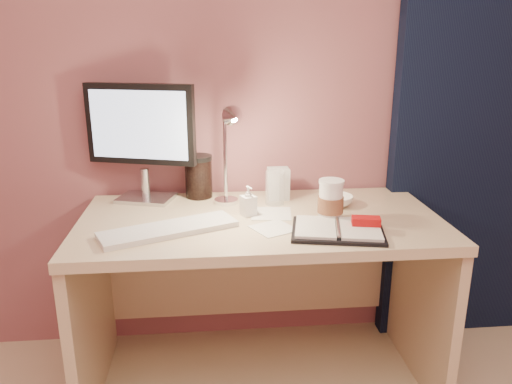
{
  "coord_description": "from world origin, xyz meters",
  "views": [
    {
      "loc": [
        -0.19,
        -0.43,
        1.4
      ],
      "look_at": [
        -0.02,
        1.33,
        0.85
      ],
      "focal_mm": 35.0,
      "sensor_mm": 36.0,
      "label": 1
    }
  ],
  "objects": [
    {
      "name": "dark_jar",
      "position": [
        -0.24,
        1.67,
        0.81
      ],
      "size": [
        0.12,
        0.12,
        0.17
      ],
      "primitive_type": "cylinder",
      "color": "black",
      "rests_on": "desk"
    },
    {
      "name": "coffee_cup",
      "position": [
        0.26,
        1.33,
        0.8
      ],
      "size": [
        0.1,
        0.1,
        0.16
      ],
      "color": "white",
      "rests_on": "desk"
    },
    {
      "name": "bowl",
      "position": [
        0.33,
        1.49,
        0.75
      ],
      "size": [
        0.17,
        0.17,
        0.04
      ],
      "primitive_type": "imported",
      "rotation": [
        0.0,
        0.0,
        0.3
      ],
      "color": "white",
      "rests_on": "desk"
    },
    {
      "name": "keyboard",
      "position": [
        -0.34,
        1.26,
        0.74
      ],
      "size": [
        0.51,
        0.33,
        0.02
      ],
      "primitive_type": "cube",
      "rotation": [
        0.0,
        0.0,
        0.41
      ],
      "color": "silver",
      "rests_on": "desk"
    },
    {
      "name": "lotion_bottle",
      "position": [
        -0.05,
        1.41,
        0.79
      ],
      "size": [
        0.07,
        0.07,
        0.12
      ],
      "primitive_type": "imported",
      "rotation": [
        0.0,
        0.0,
        0.38
      ],
      "color": "white",
      "rests_on": "desk"
    },
    {
      "name": "paper_a",
      "position": [
        0.03,
        1.26,
        0.73
      ],
      "size": [
        0.19,
        0.19,
        0.0
      ],
      "primitive_type": "cube",
      "rotation": [
        0.0,
        0.0,
        0.47
      ],
      "color": "silver",
      "rests_on": "desk"
    },
    {
      "name": "clear_cup",
      "position": [
        0.08,
        1.54,
        0.8
      ],
      "size": [
        0.08,
        0.08,
        0.14
      ],
      "primitive_type": "cylinder",
      "color": "white",
      "rests_on": "desk"
    },
    {
      "name": "monitor",
      "position": [
        -0.47,
        1.65,
        1.03
      ],
      "size": [
        0.45,
        0.22,
        0.49
      ],
      "rotation": [
        0.0,
        0.0,
        -0.29
      ],
      "color": "silver",
      "rests_on": "desk"
    },
    {
      "name": "desk",
      "position": [
        0.0,
        1.45,
        0.5
      ],
      "size": [
        1.4,
        0.7,
        0.73
      ],
      "color": "#C5AF8B",
      "rests_on": "ground"
    },
    {
      "name": "planner",
      "position": [
        0.27,
        1.2,
        0.74
      ],
      "size": [
        0.37,
        0.3,
        0.05
      ],
      "rotation": [
        0.0,
        0.0,
        -0.21
      ],
      "color": "black",
      "rests_on": "desk"
    },
    {
      "name": "room",
      "position": [
        0.95,
        1.69,
        1.14
      ],
      "size": [
        3.5,
        3.5,
        3.5
      ],
      "color": "#C6B28E",
      "rests_on": "ground"
    },
    {
      "name": "product_box",
      "position": [
        0.1,
        1.61,
        0.8
      ],
      "size": [
        0.09,
        0.07,
        0.14
      ],
      "primitive_type": "cube",
      "rotation": [
        0.0,
        0.0,
        0.03
      ],
      "color": "silver",
      "rests_on": "desk"
    },
    {
      "name": "paper_b",
      "position": [
        0.05,
        1.42,
        0.73
      ],
      "size": [
        0.17,
        0.17,
        0.0
      ],
      "primitive_type": "cube",
      "rotation": [
        0.0,
        0.0,
        -0.12
      ],
      "color": "silver",
      "rests_on": "desk"
    },
    {
      "name": "desk_lamp",
      "position": [
        -0.14,
        1.47,
        1.0
      ],
      "size": [
        0.12,
        0.27,
        0.43
      ],
      "rotation": [
        0.0,
        0.0,
        0.16
      ],
      "color": "silver",
      "rests_on": "desk"
    }
  ]
}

